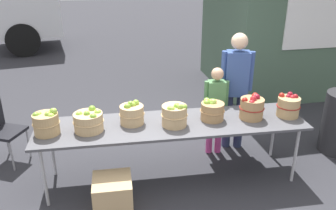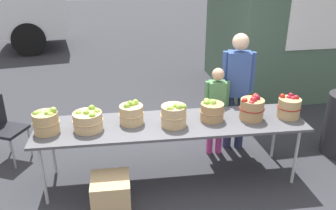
# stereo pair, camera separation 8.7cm
# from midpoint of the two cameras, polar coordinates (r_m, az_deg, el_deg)

# --- Properties ---
(ground_plane) EXTENTS (40.00, 40.00, 0.00)m
(ground_plane) POSITION_cam_midpoint_polar(r_m,az_deg,el_deg) (4.40, 0.06, -11.78)
(ground_plane) COLOR #2D2D33
(market_table) EXTENTS (3.10, 0.76, 0.75)m
(market_table) POSITION_cam_midpoint_polar(r_m,az_deg,el_deg) (4.03, 0.06, -3.40)
(market_table) COLOR #4C4C51
(market_table) RESTS_ON ground
(apple_basket_green_0) EXTENTS (0.29, 0.29, 0.29)m
(apple_basket_green_0) POSITION_cam_midpoint_polar(r_m,az_deg,el_deg) (3.97, -19.93, -2.76)
(apple_basket_green_0) COLOR tan
(apple_basket_green_0) RESTS_ON market_table
(apple_basket_green_1) EXTENTS (0.34, 0.34, 0.25)m
(apple_basket_green_1) POSITION_cam_midpoint_polar(r_m,az_deg,el_deg) (3.91, -13.52, -2.60)
(apple_basket_green_1) COLOR tan
(apple_basket_green_1) RESTS_ON market_table
(apple_basket_green_2) EXTENTS (0.29, 0.29, 0.27)m
(apple_basket_green_2) POSITION_cam_midpoint_polar(r_m,az_deg,el_deg) (3.99, -6.57, -1.45)
(apple_basket_green_2) COLOR tan
(apple_basket_green_2) RESTS_ON market_table
(apple_basket_green_3) EXTENTS (0.30, 0.30, 0.29)m
(apple_basket_green_3) POSITION_cam_midpoint_polar(r_m,az_deg,el_deg) (3.91, 0.45, -1.64)
(apple_basket_green_3) COLOR tan
(apple_basket_green_3) RESTS_ON market_table
(apple_basket_green_4) EXTENTS (0.29, 0.29, 0.26)m
(apple_basket_green_4) POSITION_cam_midpoint_polar(r_m,az_deg,el_deg) (4.09, 6.63, -0.83)
(apple_basket_green_4) COLOR #A87F51
(apple_basket_green_4) RESTS_ON market_table
(apple_basket_red_0) EXTENTS (0.30, 0.30, 0.30)m
(apple_basket_red_0) POSITION_cam_midpoint_polar(r_m,az_deg,el_deg) (4.19, 13.01, -0.37)
(apple_basket_red_0) COLOR #A87F51
(apple_basket_red_0) RESTS_ON market_table
(apple_basket_red_1) EXTENTS (0.28, 0.28, 0.28)m
(apple_basket_red_1) POSITION_cam_midpoint_polar(r_m,az_deg,el_deg) (4.38, 18.61, -0.14)
(apple_basket_red_1) COLOR tan
(apple_basket_red_1) RESTS_ON market_table
(vendor_adult) EXTENTS (0.42, 0.28, 1.63)m
(vendor_adult) POSITION_cam_midpoint_polar(r_m,az_deg,el_deg) (4.74, 10.61, 3.55)
(vendor_adult) COLOR #262D4C
(vendor_adult) RESTS_ON ground
(child_customer) EXTENTS (0.32, 0.19, 1.23)m
(child_customer) POSITION_cam_midpoint_polar(r_m,az_deg,el_deg) (4.63, 7.29, 0.09)
(child_customer) COLOR #CC3F8C
(child_customer) RESTS_ON ground
(food_kiosk) EXTENTS (3.63, 3.06, 2.74)m
(food_kiosk) POSITION_cam_midpoint_polar(r_m,az_deg,el_deg) (7.68, 19.19, 13.39)
(food_kiosk) COLOR #47604C
(food_kiosk) RESTS_ON ground
(folding_chair) EXTENTS (0.53, 0.53, 0.86)m
(folding_chair) POSITION_cam_midpoint_polar(r_m,az_deg,el_deg) (4.98, -26.24, -3.21)
(folding_chair) COLOR black
(folding_chair) RESTS_ON ground
(produce_crate) EXTENTS (0.40, 0.40, 0.40)m
(produce_crate) POSITION_cam_midpoint_polar(r_m,az_deg,el_deg) (3.83, -9.69, -14.42)
(produce_crate) COLOR tan
(produce_crate) RESTS_ON ground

